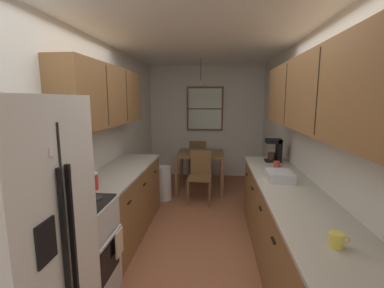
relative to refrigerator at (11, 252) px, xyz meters
name	(u,v)px	position (x,y,z in m)	size (l,w,h in m)	color
ground_plane	(199,225)	(0.96, 2.30, -0.91)	(12.00, 12.00, 0.00)	#995B3D
wall_left	(104,136)	(-0.39, 2.30, 0.36)	(0.10, 9.00, 2.55)	silver
wall_right	(301,139)	(2.31, 2.30, 0.36)	(0.10, 9.00, 2.55)	silver
wall_back	(206,122)	(0.96, 4.95, 0.36)	(4.40, 0.10, 2.55)	silver
ceiling_slab	(200,37)	(0.96, 2.30, 1.68)	(4.40, 9.00, 0.08)	white
refrigerator	(11,252)	(0.00, 0.00, 0.00)	(0.72, 0.80, 1.82)	white
stove_range	(74,252)	(-0.04, 0.72, -0.44)	(0.66, 0.59, 1.10)	silver
microwave_over_range	(50,120)	(-0.15, 0.72, 0.72)	(0.39, 0.57, 0.35)	silver
counter_left	(122,201)	(-0.04, 1.97, -0.46)	(0.64, 1.90, 0.90)	olive
upper_cabinets_left	(105,96)	(-0.18, 1.92, 0.92)	(0.33, 1.98, 0.72)	olive
counter_right	(290,233)	(1.96, 1.29, -0.46)	(0.64, 3.18, 0.90)	olive
upper_cabinets_right	(317,93)	(2.10, 1.24, 0.94)	(0.33, 2.86, 0.70)	olive
dining_table	(200,158)	(0.88, 3.87, -0.28)	(0.91, 0.87, 0.75)	brown
dining_chair_near	(200,174)	(0.92, 3.23, -0.41)	(0.41, 0.41, 0.90)	brown
dining_chair_far	(198,158)	(0.80, 4.51, -0.41)	(0.43, 0.43, 0.90)	brown
pendant_light	(201,83)	(0.88, 3.87, 1.18)	(0.27, 0.27, 0.51)	black
back_window	(205,109)	(0.92, 4.87, 0.67)	(0.83, 0.05, 1.00)	brown
trash_bin	(164,183)	(0.26, 3.26, -0.61)	(0.28, 0.28, 0.61)	silver
storage_canister	(92,181)	(-0.04, 1.15, 0.08)	(0.12, 0.12, 0.17)	red
dish_towel	(119,243)	(0.32, 0.87, -0.41)	(0.02, 0.16, 0.24)	beige
coffee_maker	(275,150)	(2.04, 2.57, 0.16)	(0.22, 0.18, 0.33)	black
mug_by_coffeemaker	(337,240)	(1.93, 0.25, 0.04)	(0.13, 0.09, 0.09)	#E5CC4C
mug_spare	(277,165)	(1.98, 2.14, 0.04)	(0.12, 0.08, 0.10)	#BF3F33
dish_rack	(279,176)	(1.90, 1.64, 0.04)	(0.28, 0.34, 0.10)	silver
table_serving_bowl	(196,151)	(0.80, 3.86, -0.13)	(0.21, 0.21, 0.06)	#4C7299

